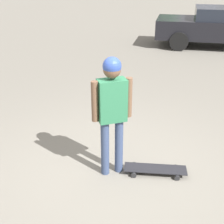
{
  "coord_description": "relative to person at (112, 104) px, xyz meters",
  "views": [
    {
      "loc": [
        3.63,
        -0.37,
        2.66
      ],
      "look_at": [
        0.0,
        0.0,
        0.94
      ],
      "focal_mm": 50.0,
      "sensor_mm": 36.0,
      "label": 1
    }
  ],
  "objects": [
    {
      "name": "skateboard",
      "position": [
        0.1,
        0.6,
        -0.99
      ],
      "size": [
        0.42,
        0.9,
        0.08
      ],
      "rotation": [
        0.0,
        0.0,
        -1.78
      ],
      "color": "#232328",
      "rests_on": "ground_plane"
    },
    {
      "name": "person",
      "position": [
        0.0,
        0.0,
        0.0
      ],
      "size": [
        0.27,
        0.53,
        1.67
      ],
      "rotation": [
        0.0,
        0.0,
        1.77
      ],
      "color": "#38476B",
      "rests_on": "ground_plane"
    },
    {
      "name": "ground_plane",
      "position": [
        0.0,
        0.0,
        -1.06
      ],
      "size": [
        220.0,
        220.0,
        0.0
      ],
      "primitive_type": "plane",
      "color": "gray"
    },
    {
      "name": "car_parked_near",
      "position": [
        -7.04,
        4.53,
        -0.33
      ],
      "size": [
        2.99,
        4.66,
        1.36
      ],
      "rotation": [
        0.0,
        0.0,
        -1.89
      ],
      "color": "black",
      "rests_on": "ground_plane"
    }
  ]
}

